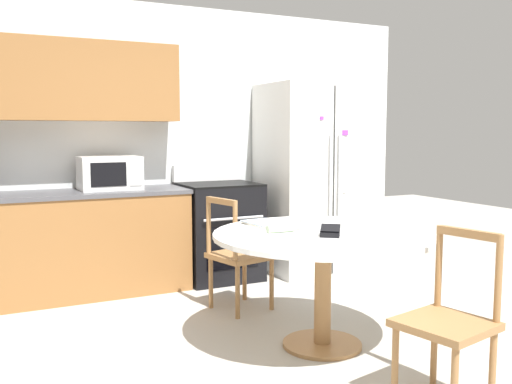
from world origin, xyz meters
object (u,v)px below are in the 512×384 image
Objects in this scene: candle_glass at (305,226)px; refrigerator at (312,178)px; oven_range at (219,230)px; wallet at (330,232)px; dining_chair_far at (238,256)px; microwave at (110,173)px; dining_chair_near at (448,322)px.

refrigerator is at bearing 56.73° from candle_glass.
candle_glass is at bearing -94.55° from oven_range.
refrigerator is 2.26m from wallet.
dining_chair_far is at bearing -104.01° from oven_range.
microwave is at bearing 176.29° from oven_range.
candle_glass is (-0.14, -1.80, 0.33)m from oven_range.
microwave is at bearing -156.55° from dining_chair_far.
oven_range is 13.87× the size of candle_glass.
refrigerator is 1.60m from dining_chair_far.
wallet is at bearing -5.96° from dining_chair_far.
oven_range is 1.20× the size of dining_chair_far.
wallet is at bearing -80.73° from candle_glass.
microwave reaches higher than wallet.
wallet is (-0.10, -2.04, 0.32)m from oven_range.
candle_glass is 0.24m from wallet.
oven_range is 2.07m from wallet.
candle_glass is (0.86, -1.87, -0.25)m from microwave.
oven_range is 1.16m from microwave.
refrigerator is 2.08× the size of dining_chair_near.
candle_glass is at bearing 99.27° from wallet.
wallet is (0.14, -1.08, 0.35)m from dining_chair_far.
candle_glass is (-1.14, -1.73, -0.14)m from refrigerator.
refrigerator reaches higher than oven_range.
dining_chair_far is at bearing -144.13° from refrigerator.
oven_range is 6.21× the size of wallet.
wallet is (-1.10, -1.97, -0.15)m from refrigerator.
microwave is 6.64× the size of candle_glass.
oven_range reaches higher than candle_glass.
microwave is at bearing 8.12° from dining_chair_near.
refrigerator is at bearing -4.21° from oven_range.
refrigerator is at bearing 112.72° from dining_chair_far.
dining_chair_near is at bearing -69.88° from microwave.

